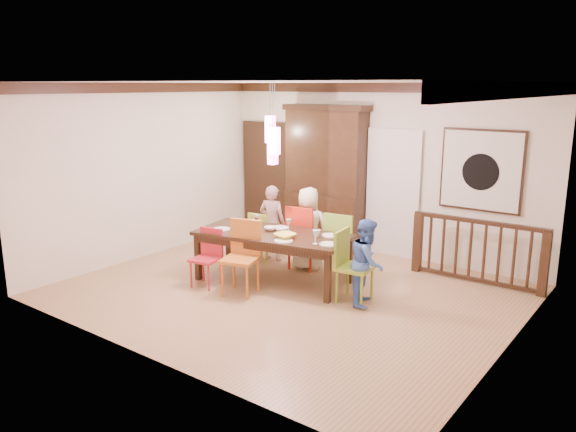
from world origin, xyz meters
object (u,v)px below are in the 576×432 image
Objects in this scene: chair_end_right at (355,262)px; person_end_right at (367,262)px; person_far_left at (272,223)px; china_hutch at (325,177)px; balustrade at (477,250)px; chair_far_left at (264,233)px; dining_table at (273,238)px; person_far_mid at (308,228)px.

chair_end_right is 0.84× the size of person_end_right.
person_far_left is 2.35m from person_end_right.
person_far_left reaches higher than chair_end_right.
china_hutch is at bearing -110.72° from person_far_left.
china_hutch is 1.28× the size of balustrade.
chair_far_left is 0.72× the size of person_end_right.
china_hutch reaches higher than person_end_right.
person_far_mid reaches higher than dining_table.
china_hutch reaches higher than chair_far_left.
balustrade is at bearing 25.06° from dining_table.
person_far_mid reaches higher than person_far_left.
person_far_left reaches higher than balustrade.
chair_end_right reaches higher than dining_table.
person_far_mid reaches higher than chair_end_right.
person_end_right is at bearing -8.55° from dining_table.
dining_table is 1.82× the size of person_far_mid.
person_far_mid is at bearing -67.75° from china_hutch.
person_far_mid is (0.53, -1.29, -0.61)m from china_hutch.
china_hutch reaches higher than person_far_mid.
chair_end_right is (2.11, -0.67, 0.08)m from chair_far_left.
chair_far_left is 0.42× the size of balustrade.
chair_far_left is at bearing 53.10° from person_end_right.
person_far_mid is (-1.30, 0.78, 0.10)m from chair_end_right.
balustrade is (1.07, 1.72, -0.06)m from chair_end_right.
person_far_left is at bearing -99.78° from china_hutch.
china_hutch is at bearing 172.32° from balustrade.
balustrade is 2.55m from person_far_mid.
dining_table is at bearing 84.43° from chair_end_right.
chair_end_right is at bearing -122.59° from balustrade.
person_far_mid reaches higher than person_end_right.
dining_table is 2.06× the size of person_end_right.
chair_end_right reaches higher than balustrade.
balustrade is 3.25m from person_far_left.
chair_end_right is at bearing 158.73° from chair_far_left.
dining_table is at bearing 70.55° from person_end_right.
dining_table is at bearing 65.76° from person_far_mid.
chair_far_left is at bearing -101.28° from china_hutch.
chair_end_right is at bearing -48.52° from china_hutch.
chair_far_left is 0.84m from person_far_mid.
dining_table is 1.22× the size of balustrade.
dining_table is 1.02m from chair_far_left.
person_far_left is at bearing -21.32° from person_far_mid.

